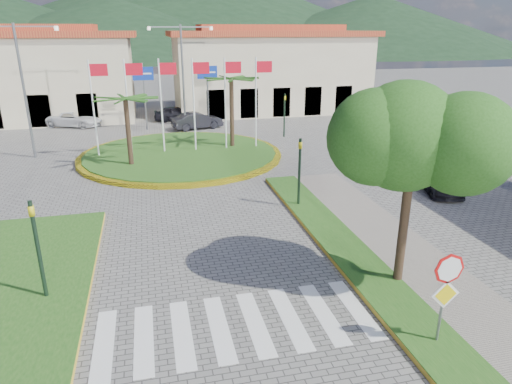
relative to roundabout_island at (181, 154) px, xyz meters
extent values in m
cube|color=gray|center=(6.00, -20.00, -0.10)|extent=(4.00, 28.00, 0.15)
cube|color=#1C4E16|center=(4.80, -20.00, -0.08)|extent=(1.60, 28.00, 0.18)
cube|color=silver|center=(0.00, -18.00, -0.17)|extent=(8.00, 3.00, 0.01)
cylinder|color=yellow|center=(0.00, 0.00, -0.05)|extent=(12.70, 12.70, 0.24)
cylinder|color=#1C4E16|center=(0.00, 0.00, -0.02)|extent=(12.00, 12.00, 0.30)
cylinder|color=black|center=(-3.00, -2.00, 1.85)|extent=(0.28, 0.28, 4.05)
cylinder|color=black|center=(3.50, 1.00, 2.17)|extent=(0.28, 0.28, 4.68)
cylinder|color=silver|center=(-5.00, 0.50, 2.83)|extent=(0.10, 0.10, 6.00)
cube|color=red|center=(-4.45, 0.50, 5.23)|extent=(1.00, 0.03, 0.70)
cylinder|color=silver|center=(-3.00, 0.50, 2.83)|extent=(0.10, 0.10, 6.00)
cube|color=red|center=(-2.45, 0.50, 5.23)|extent=(1.00, 0.03, 0.70)
cylinder|color=silver|center=(-1.00, 0.50, 2.83)|extent=(0.10, 0.10, 6.00)
cube|color=red|center=(-0.45, 0.50, 5.23)|extent=(1.00, 0.03, 0.70)
cylinder|color=silver|center=(1.00, 0.50, 2.83)|extent=(0.10, 0.10, 6.00)
cube|color=red|center=(1.55, 0.50, 5.23)|extent=(1.00, 0.03, 0.70)
cylinder|color=silver|center=(3.00, 0.50, 2.83)|extent=(0.10, 0.10, 6.00)
cube|color=red|center=(3.55, 0.50, 5.23)|extent=(1.00, 0.03, 0.70)
cylinder|color=silver|center=(5.00, 0.50, 2.83)|extent=(0.10, 0.10, 6.00)
cube|color=red|center=(5.55, 0.50, 5.23)|extent=(1.00, 0.03, 0.70)
cylinder|color=slate|center=(4.90, -20.00, 1.08)|extent=(0.07, 0.07, 2.50)
cylinder|color=red|center=(4.90, -20.05, 2.08)|extent=(0.80, 0.03, 0.80)
cube|color=yellow|center=(4.90, -20.06, 1.38)|extent=(0.78, 0.03, 0.78)
cylinder|color=black|center=(5.50, -17.00, 2.03)|extent=(0.28, 0.28, 4.40)
ellipsoid|color=#1F4D14|center=(5.50, -17.00, 5.03)|extent=(3.60, 3.60, 3.20)
cylinder|color=black|center=(-5.20, -15.50, 1.43)|extent=(0.12, 0.12, 3.20)
imported|color=gold|center=(-5.20, -15.50, 2.43)|extent=(0.15, 0.18, 0.90)
cylinder|color=black|center=(4.50, -10.00, 1.43)|extent=(0.12, 0.12, 3.20)
imported|color=gold|center=(4.50, -10.00, 2.43)|extent=(0.15, 0.18, 0.90)
cylinder|color=black|center=(8.00, 4.00, 1.43)|extent=(0.12, 0.12, 3.20)
imported|color=gold|center=(8.00, 4.00, 2.43)|extent=(0.18, 0.15, 0.90)
cylinder|color=slate|center=(-2.00, 9.00, 2.43)|extent=(0.12, 0.12, 5.20)
cube|color=#0E2E9F|center=(-2.00, 8.94, 4.23)|extent=(1.60, 0.05, 1.00)
cylinder|color=slate|center=(3.00, 9.00, 2.43)|extent=(0.12, 0.12, 5.20)
cube|color=#0E2E9F|center=(3.00, 8.94, 4.23)|extent=(1.60, 0.05, 1.00)
cylinder|color=slate|center=(1.00, 8.00, 3.83)|extent=(0.16, 0.16, 8.00)
cube|color=slate|center=(-0.20, 8.00, 7.63)|extent=(2.40, 0.08, 0.08)
cube|color=slate|center=(2.20, 8.00, 7.63)|extent=(2.40, 0.08, 0.08)
cylinder|color=slate|center=(-9.00, 2.00, 3.83)|extent=(0.16, 0.16, 8.00)
cube|color=slate|center=(-7.80, 2.00, 7.63)|extent=(2.40, 0.08, 0.08)
cube|color=beige|center=(-14.00, 16.00, 3.33)|extent=(22.00, 9.00, 7.00)
cube|color=beige|center=(10.00, 16.00, 3.33)|extent=(18.00, 9.00, 7.00)
cube|color=maroon|center=(10.00, 16.00, 7.08)|extent=(19.08, 9.54, 0.50)
cube|color=maroon|center=(10.00, 16.00, 7.58)|extent=(13.50, 4.95, 0.60)
cone|color=black|center=(15.00, 138.00, 14.83)|extent=(180.00, 180.00, 30.00)
cone|color=black|center=(70.00, 113.00, 8.83)|extent=(120.00, 120.00, 18.00)
cone|color=black|center=(-10.00, 108.00, 7.83)|extent=(110.00, 110.00, 16.00)
imported|color=silver|center=(-7.83, 11.66, 0.45)|extent=(4.94, 3.63, 1.25)
imported|color=black|center=(0.54, 12.31, 0.47)|extent=(3.77, 1.52, 1.28)
imported|color=black|center=(2.00, 8.42, 0.49)|extent=(4.27, 2.38, 1.33)
imported|color=black|center=(12.00, -9.41, 0.39)|extent=(2.41, 4.14, 1.13)
camera|label=1|loc=(-1.83, -28.36, 7.49)|focal=32.00mm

